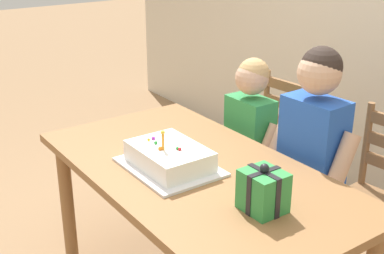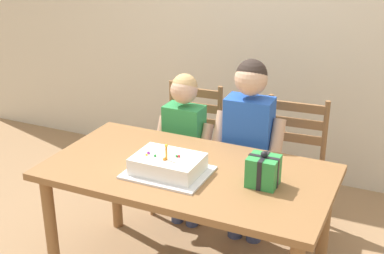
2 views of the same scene
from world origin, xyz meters
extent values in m
cube|color=beige|center=(0.00, 1.66, 1.30)|extent=(6.40, 0.08, 2.60)
cube|color=olive|center=(0.00, 0.00, 0.73)|extent=(1.58, 0.84, 0.04)
cylinder|color=olive|center=(-0.71, -0.34, 0.36)|extent=(0.07, 0.07, 0.71)
cylinder|color=olive|center=(-0.71, 0.34, 0.36)|extent=(0.07, 0.07, 0.71)
cylinder|color=olive|center=(0.71, 0.34, 0.36)|extent=(0.07, 0.07, 0.71)
cube|color=silver|center=(-0.07, -0.09, 0.76)|extent=(0.44, 0.34, 0.01)
cube|color=white|center=(-0.07, -0.09, 0.81)|extent=(0.36, 0.26, 0.09)
cylinder|color=orange|center=(-0.06, -0.13, 0.89)|extent=(0.01, 0.01, 0.07)
sphere|color=yellow|center=(-0.06, -0.13, 0.93)|extent=(0.02, 0.02, 0.02)
sphere|color=green|center=(-0.13, -0.12, 0.86)|extent=(0.02, 0.02, 0.02)
sphere|color=purple|center=(-0.18, -0.11, 0.86)|extent=(0.02, 0.02, 0.02)
sphere|color=red|center=(-0.02, -0.07, 0.86)|extent=(0.02, 0.02, 0.02)
sphere|color=green|center=(-0.03, -0.08, 0.86)|extent=(0.01, 0.01, 0.01)
sphere|color=yellow|center=(-0.18, -0.13, 0.86)|extent=(0.01, 0.01, 0.01)
sphere|color=orange|center=(-0.07, -0.14, 0.86)|extent=(0.02, 0.02, 0.02)
cube|color=#2D8E42|center=(0.43, 0.00, 0.83)|extent=(0.15, 0.14, 0.16)
cube|color=black|center=(0.43, 0.00, 0.83)|extent=(0.16, 0.02, 0.16)
cube|color=black|center=(0.43, 0.00, 0.83)|extent=(0.02, 0.15, 0.16)
sphere|color=black|center=(0.43, 0.00, 0.92)|extent=(0.04, 0.04, 0.04)
cube|color=brown|center=(-0.38, 0.78, 0.45)|extent=(0.44, 0.44, 0.04)
cylinder|color=brown|center=(-0.18, 0.60, 0.21)|extent=(0.04, 0.04, 0.43)
cylinder|color=brown|center=(-0.56, 0.58, 0.21)|extent=(0.04, 0.04, 0.43)
cylinder|color=brown|center=(-0.20, 0.98, 0.21)|extent=(0.04, 0.04, 0.43)
cylinder|color=brown|center=(-0.58, 0.96, 0.21)|extent=(0.04, 0.04, 0.43)
cylinder|color=brown|center=(-0.20, 0.98, 0.70)|extent=(0.04, 0.04, 0.45)
cylinder|color=brown|center=(-0.58, 0.96, 0.70)|extent=(0.04, 0.04, 0.45)
cube|color=brown|center=(-0.39, 0.97, 0.63)|extent=(0.36, 0.05, 0.06)
cube|color=brown|center=(-0.39, 0.97, 0.74)|extent=(0.36, 0.05, 0.06)
cube|color=brown|center=(-0.39, 0.97, 0.85)|extent=(0.36, 0.05, 0.06)
cube|color=brown|center=(0.38, 0.78, 0.45)|extent=(0.45, 0.45, 0.04)
cylinder|color=brown|center=(0.58, 0.60, 0.21)|extent=(0.04, 0.04, 0.43)
cylinder|color=brown|center=(0.21, 0.58, 0.21)|extent=(0.04, 0.04, 0.43)
cylinder|color=brown|center=(0.56, 0.98, 0.21)|extent=(0.04, 0.04, 0.43)
cylinder|color=brown|center=(0.18, 0.96, 0.21)|extent=(0.04, 0.04, 0.43)
cylinder|color=brown|center=(0.56, 0.98, 0.70)|extent=(0.04, 0.04, 0.45)
cylinder|color=brown|center=(0.18, 0.96, 0.70)|extent=(0.04, 0.04, 0.45)
cube|color=brown|center=(0.37, 0.97, 0.63)|extent=(0.36, 0.05, 0.06)
cube|color=brown|center=(0.37, 0.97, 0.74)|extent=(0.36, 0.05, 0.06)
cube|color=brown|center=(0.37, 0.97, 0.85)|extent=(0.36, 0.05, 0.06)
cylinder|color=#38426B|center=(0.22, 0.57, 0.24)|extent=(0.10, 0.10, 0.47)
cylinder|color=#38426B|center=(0.09, 0.57, 0.24)|extent=(0.10, 0.10, 0.47)
cube|color=blue|center=(0.16, 0.57, 0.74)|extent=(0.30, 0.19, 0.54)
cylinder|color=tan|center=(0.34, 0.54, 0.72)|extent=(0.09, 0.23, 0.36)
cylinder|color=tan|center=(-0.03, 0.53, 0.72)|extent=(0.09, 0.23, 0.36)
sphere|color=tan|center=(0.16, 0.57, 1.13)|extent=(0.20, 0.20, 0.20)
sphere|color=#2D231E|center=(0.16, 0.58, 1.16)|extent=(0.19, 0.19, 0.19)
cylinder|color=#38426B|center=(-0.24, 0.57, 0.21)|extent=(0.09, 0.09, 0.42)
cylinder|color=#38426B|center=(-0.35, 0.57, 0.21)|extent=(0.09, 0.09, 0.42)
cube|color=#2D934C|center=(-0.29, 0.57, 0.65)|extent=(0.26, 0.16, 0.47)
cylinder|color=tan|center=(-0.13, 0.54, 0.64)|extent=(0.07, 0.20, 0.32)
cylinder|color=tan|center=(-0.46, 0.54, 0.64)|extent=(0.07, 0.20, 0.32)
sphere|color=tan|center=(-0.29, 0.57, 1.00)|extent=(0.18, 0.18, 0.18)
sphere|color=tan|center=(-0.29, 0.58, 1.02)|extent=(0.17, 0.17, 0.17)
camera|label=1|loc=(1.67, -1.20, 1.76)|focal=48.64mm
camera|label=2|loc=(1.10, -2.32, 2.04)|focal=48.74mm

